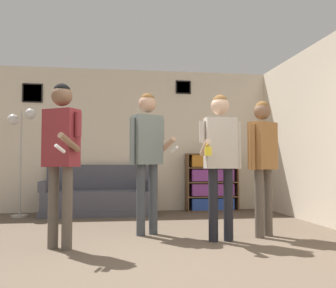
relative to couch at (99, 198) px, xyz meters
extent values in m
plane|color=brown|center=(0.80, -3.73, -0.29)|extent=(20.00, 20.00, 0.00)
cube|color=beige|center=(0.80, 0.42, 1.06)|extent=(7.28, 0.06, 2.70)
cube|color=black|center=(2.34, 0.38, 1.32)|extent=(0.23, 0.02, 0.30)
cube|color=gray|center=(2.34, 0.37, 1.32)|extent=(0.18, 0.01, 0.25)
cube|color=black|center=(1.59, 0.38, 2.10)|extent=(0.30, 0.02, 0.26)
cube|color=beige|center=(1.59, 0.37, 2.10)|extent=(0.25, 0.01, 0.21)
cube|color=black|center=(-1.25, 0.38, 1.91)|extent=(0.36, 0.02, 0.35)
cube|color=#B2B2BC|center=(-1.25, 0.37, 1.91)|extent=(0.32, 0.01, 0.31)
cube|color=beige|center=(3.27, -1.67, 1.06)|extent=(0.06, 6.52, 2.70)
cube|color=#4C4C56|center=(0.00, -0.05, -0.24)|extent=(1.93, 0.80, 0.10)
cube|color=#4C4C56|center=(0.00, -0.05, -0.03)|extent=(1.87, 0.74, 0.32)
cube|color=#4C4C56|center=(0.00, 0.28, 0.36)|extent=(1.87, 0.14, 0.45)
cube|color=#4C4C56|center=(-0.91, -0.05, 0.22)|extent=(0.12, 0.74, 0.18)
cube|color=#4C4C56|center=(0.91, -0.05, 0.22)|extent=(0.12, 0.74, 0.18)
cube|color=brown|center=(1.62, 0.20, 0.25)|extent=(0.02, 0.30, 1.09)
cube|color=brown|center=(2.58, 0.20, 0.25)|extent=(0.02, 0.30, 1.09)
cube|color=brown|center=(2.10, 0.34, 0.25)|extent=(0.99, 0.01, 1.09)
cube|color=brown|center=(2.10, 0.20, -0.28)|extent=(0.94, 0.30, 0.02)
cube|color=brown|center=(2.10, 0.20, 0.78)|extent=(0.94, 0.30, 0.02)
cube|color=brown|center=(2.10, 0.20, -0.02)|extent=(0.94, 0.30, 0.02)
cube|color=brown|center=(2.10, 0.20, 0.25)|extent=(0.94, 0.30, 0.02)
cube|color=brown|center=(2.10, 0.20, 0.53)|extent=(0.94, 0.30, 0.02)
cube|color=#2847A3|center=(2.10, 0.19, -0.16)|extent=(0.81, 0.26, 0.22)
cube|color=#7F3889|center=(2.10, 0.19, 0.12)|extent=(0.81, 0.26, 0.22)
cube|color=#7F3889|center=(2.10, 0.19, 0.39)|extent=(0.81, 0.26, 0.22)
cube|color=#B77023|center=(2.10, 0.19, 0.66)|extent=(0.81, 0.26, 0.22)
cylinder|color=#ADA89E|center=(-1.31, -0.13, -0.27)|extent=(0.28, 0.28, 0.03)
cylinder|color=#ADA89E|center=(-1.31, -0.13, 0.63)|extent=(0.03, 0.03, 1.77)
cylinder|color=#ADA89E|center=(-1.24, -0.13, 1.49)|extent=(0.02, 0.16, 0.02)
sphere|color=silver|center=(-1.17, -0.13, 1.46)|extent=(0.19, 0.19, 0.19)
cylinder|color=#ADA89E|center=(-1.38, -0.13, 1.39)|extent=(0.02, 0.16, 0.02)
sphere|color=silver|center=(-1.45, -0.13, 1.36)|extent=(0.19, 0.19, 0.19)
cylinder|color=brown|center=(-0.36, -2.63, 0.14)|extent=(0.11, 0.11, 0.86)
cylinder|color=brown|center=(-0.20, -2.72, 0.14)|extent=(0.11, 0.11, 0.86)
cube|color=maroon|center=(-0.28, -2.67, 0.88)|extent=(0.41, 0.35, 0.61)
sphere|color=brown|center=(-0.28, -2.67, 1.33)|extent=(0.22, 0.22, 0.22)
sphere|color=black|center=(-0.28, -2.67, 1.37)|extent=(0.19, 0.19, 0.19)
cylinder|color=maroon|center=(-0.10, -2.78, 1.02)|extent=(0.07, 0.07, 0.26)
cylinder|color=brown|center=(-0.17, -2.90, 0.82)|extent=(0.21, 0.30, 0.19)
cylinder|color=white|center=(-0.24, -3.03, 0.75)|extent=(0.10, 0.14, 0.09)
cylinder|color=maroon|center=(-0.47, -2.56, 0.86)|extent=(0.07, 0.07, 0.58)
cylinder|color=#3D4247|center=(0.61, -2.05, 0.15)|extent=(0.11, 0.11, 0.88)
cylinder|color=#3D4247|center=(0.77, -1.98, 0.15)|extent=(0.11, 0.11, 0.88)
cube|color=slate|center=(0.69, -2.01, 0.91)|extent=(0.41, 0.33, 0.63)
sphere|color=tan|center=(0.69, -2.01, 1.37)|extent=(0.23, 0.23, 0.23)
sphere|color=brown|center=(0.69, -2.01, 1.41)|extent=(0.19, 0.19, 0.19)
cylinder|color=slate|center=(0.89, -1.92, 1.05)|extent=(0.07, 0.07, 0.27)
cylinder|color=tan|center=(0.95, -2.06, 0.85)|extent=(0.19, 0.32, 0.19)
cylinder|color=white|center=(1.01, -2.19, 0.78)|extent=(0.09, 0.14, 0.09)
cylinder|color=slate|center=(0.50, -2.11, 0.89)|extent=(0.07, 0.07, 0.59)
cylinder|color=black|center=(1.42, -2.52, 0.13)|extent=(0.11, 0.11, 0.84)
cylinder|color=black|center=(1.60, -2.52, 0.13)|extent=(0.11, 0.11, 0.84)
cube|color=#BCB2A3|center=(1.51, -2.52, 0.85)|extent=(0.36, 0.20, 0.59)
sphere|color=#D1A889|center=(1.51, -2.52, 1.29)|extent=(0.22, 0.22, 0.22)
sphere|color=brown|center=(1.51, -2.52, 1.32)|extent=(0.18, 0.18, 0.18)
cylinder|color=#BCB2A3|center=(1.72, -2.52, 0.82)|extent=(0.07, 0.07, 0.56)
cylinder|color=#BCB2A3|center=(1.29, -2.52, 0.98)|extent=(0.07, 0.07, 0.25)
cylinder|color=#D1A889|center=(1.29, -2.66, 0.79)|extent=(0.06, 0.31, 0.19)
cylinder|color=yellow|center=(1.29, -2.79, 0.74)|extent=(0.08, 0.08, 0.10)
cylinder|color=brown|center=(2.03, -2.38, 0.12)|extent=(0.11, 0.11, 0.82)
cylinder|color=brown|center=(2.18, -2.28, 0.12)|extent=(0.11, 0.11, 0.82)
cube|color=#936033|center=(2.11, -2.33, 0.83)|extent=(0.41, 0.36, 0.58)
sphere|color=brown|center=(2.11, -2.33, 1.26)|extent=(0.21, 0.21, 0.21)
sphere|color=brown|center=(2.11, -2.33, 1.30)|extent=(0.18, 0.18, 0.18)
cylinder|color=#936033|center=(2.29, -2.21, 0.81)|extent=(0.07, 0.07, 0.55)
cylinder|color=#936033|center=(1.93, -2.44, 0.81)|extent=(0.07, 0.07, 0.55)
cylinder|color=black|center=(-0.64, -0.75, -0.20)|extent=(0.07, 0.07, 0.17)
cylinder|color=black|center=(-0.64, -0.75, -0.08)|extent=(0.03, 0.03, 0.07)
camera|label=1|loc=(0.30, -6.76, 0.61)|focal=40.00mm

